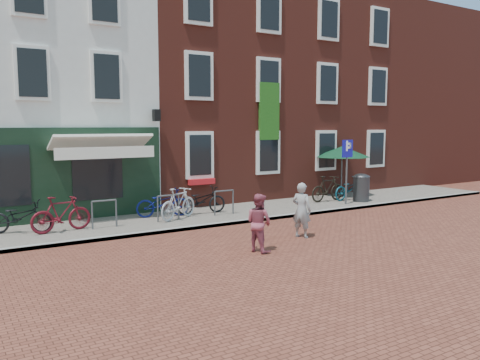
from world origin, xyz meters
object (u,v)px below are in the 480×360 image
parking_sign (347,160)px  bicycle_5 (328,189)px  bicycle_6 (350,188)px  parasol (342,150)px  woman (302,210)px  litter_bin (361,186)px  bicycle_4 (201,200)px  bicycle_1 (61,214)px  bicycle_2 (163,203)px  bicycle_0 (20,217)px  bicycle_3 (178,203)px  boy (259,223)px

parking_sign → bicycle_5: 1.47m
bicycle_6 → parasol: bearing=-31.9°
parasol → bicycle_6: parasol is taller
woman → litter_bin: bearing=-84.3°
bicycle_4 → bicycle_1: bearing=99.6°
litter_bin → bicycle_4: size_ratio=0.67×
litter_bin → parking_sign: size_ratio=0.48×
bicycle_2 → litter_bin: bearing=-84.9°
bicycle_0 → woman: bearing=-95.9°
bicycle_0 → bicycle_1: 1.10m
bicycle_1 → woman: bearing=-131.5°
parking_sign → litter_bin: bearing=12.8°
parking_sign → bicycle_4: bearing=168.7°
bicycle_2 → bicycle_3: 0.70m
woman → bicycle_0: bearing=33.3°
woman → bicycle_3: size_ratio=0.90×
bicycle_2 → bicycle_4: size_ratio=1.00×
bicycle_1 → bicycle_2: size_ratio=0.97×
woman → bicycle_3: 4.19m
boy → bicycle_5: size_ratio=0.85×
bicycle_4 → bicycle_6: same height
boy → bicycle_2: (-0.44, 4.95, -0.16)m
litter_bin → parasol: parasol is taller
bicycle_5 → parasol: bearing=-64.0°
parking_sign → bicycle_5: size_ratio=1.44×
parking_sign → bicycle_3: (-6.60, 0.64, -1.16)m
bicycle_1 → bicycle_4: (4.60, 0.43, -0.05)m
litter_bin → bicycle_0: litter_bin is taller
litter_bin → bicycle_1: bearing=177.7°
bicycle_4 → bicycle_6: (6.47, -0.37, 0.00)m
litter_bin → bicycle_1: litter_bin is taller
bicycle_5 → bicycle_6: bicycle_5 is taller
woman → bicycle_3: (-2.01, 3.67, -0.15)m
bicycle_1 → bicycle_5: (10.03, 0.21, 0.00)m
woman → bicycle_6: woman is taller
parasol → bicycle_2: (-8.28, -0.47, -1.49)m
boy → bicycle_6: (7.33, 4.39, -0.16)m
parasol → bicycle_5: bearing=-150.5°
parasol → bicycle_0: 12.69m
parking_sign → boy: 7.46m
bicycle_1 → bicycle_5: size_ratio=1.00×
bicycle_1 → bicycle_2: 3.35m
parasol → woman: (-6.01, -4.81, -1.28)m
bicycle_6 → litter_bin: bearing=-174.6°
boy → bicycle_0: size_ratio=0.82×
bicycle_2 → bicycle_6: size_ratio=1.00×
bicycle_3 → bicycle_1: bearing=62.0°
boy → parking_sign: bearing=-75.8°
bicycle_1 → bicycle_4: bicycle_1 is taller
bicycle_2 → parasol: bearing=-74.0°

